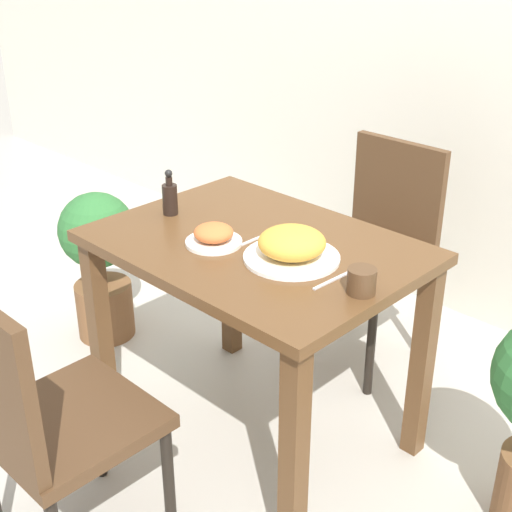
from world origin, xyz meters
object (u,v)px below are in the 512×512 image
object	(u,v)px
chair_far	(378,242)
side_plate	(214,236)
drink_cup	(362,281)
potted_plant_left	(99,256)
food_plate	(292,246)
sauce_bottle	(170,197)
chair_near	(41,414)

from	to	relation	value
chair_far	side_plate	world-z (taller)	chair_far
drink_cup	potted_plant_left	bearing A→B (deg)	177.67
food_plate	sauce_bottle	distance (m)	0.53
food_plate	drink_cup	world-z (taller)	food_plate
food_plate	drink_cup	xyz separation A→B (m)	(0.27, -0.02, -0.01)
chair_far	potted_plant_left	world-z (taller)	chair_far
chair_far	sauce_bottle	xyz separation A→B (m)	(-0.33, -0.76, 0.31)
chair_near	side_plate	distance (m)	0.72
side_plate	sauce_bottle	bearing A→B (deg)	167.50
drink_cup	potted_plant_left	world-z (taller)	drink_cup
chair_far	potted_plant_left	size ratio (longest dim) A/B	1.35
chair_far	food_plate	xyz separation A→B (m)	(0.20, -0.74, 0.30)
chair_far	sauce_bottle	distance (m)	0.89
chair_far	chair_near	bearing A→B (deg)	-90.17
side_plate	sauce_bottle	size ratio (longest dim) A/B	1.12
chair_far	potted_plant_left	xyz separation A→B (m)	(-0.89, -0.71, -0.12)
side_plate	potted_plant_left	world-z (taller)	side_plate
food_plate	chair_far	bearing A→B (deg)	104.87
chair_far	drink_cup	size ratio (longest dim) A/B	11.15
side_plate	sauce_bottle	xyz separation A→B (m)	(-0.28, 0.06, 0.03)
chair_far	food_plate	distance (m)	0.82
side_plate	potted_plant_left	distance (m)	0.94
drink_cup	potted_plant_left	distance (m)	1.42
chair_near	sauce_bottle	world-z (taller)	sauce_bottle
chair_far	side_plate	bearing A→B (deg)	-93.23
chair_near	side_plate	bearing A→B (deg)	-86.35
sauce_bottle	drink_cup	bearing A→B (deg)	0.16
potted_plant_left	chair_near	bearing A→B (deg)	-41.31
food_plate	sauce_bottle	xyz separation A→B (m)	(-0.53, -0.02, 0.02)
chair_far	potted_plant_left	distance (m)	1.14
sauce_bottle	potted_plant_left	xyz separation A→B (m)	(-0.56, 0.06, -0.43)
chair_near	food_plate	bearing A→B (deg)	-105.08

